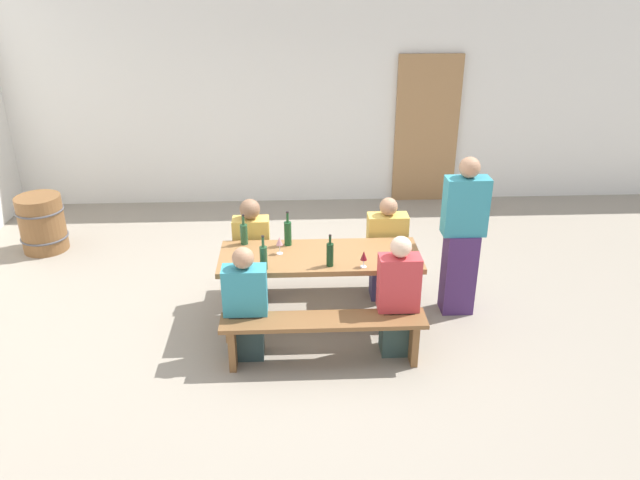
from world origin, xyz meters
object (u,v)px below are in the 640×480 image
wooden_door (426,130)px  seated_guest_near_0 (246,307)px  seated_guest_far_0 (252,253)px  wine_barrel (42,223)px  wine_glass_1 (364,256)px  standing_host (462,240)px  wine_bottle_3 (264,257)px  bench_near (324,329)px  wine_glass_0 (279,242)px  bench_far (317,261)px  wine_bottle_2 (244,234)px  wine_bottle_1 (288,233)px  wine_bottle_0 (330,254)px  seated_guest_far_1 (386,252)px  tasting_table (320,263)px  seated_guest_near_1 (398,299)px

wooden_door → seated_guest_near_0: (-2.35, -3.86, -0.55)m
seated_guest_far_0 → wine_barrel: (-2.62, 1.35, -0.19)m
wine_glass_1 → standing_host: standing_host is taller
wine_bottle_3 → wine_glass_1: wine_bottle_3 is taller
wooden_door → wine_bottle_3: (-2.19, -3.63, -0.18)m
bench_near → wine_glass_0: size_ratio=10.44×
bench_far → wine_bottle_2: wine_bottle_2 is taller
wine_glass_1 → seated_guest_far_0: size_ratio=0.14×
standing_host → wine_bottle_1: bearing=-1.4°
bench_far → wine_barrel: size_ratio=2.58×
bench_far → seated_guest_near_0: seated_guest_near_0 is taller
bench_near → wine_glass_0: bearing=118.7°
wine_bottle_1 → wine_bottle_3: 0.54m
wine_bottle_0 → seated_guest_far_0: seated_guest_far_0 is taller
wine_barrel → seated_guest_far_1: bearing=-18.6°
wine_bottle_1 → wine_barrel: 3.45m
wine_bottle_0 → bench_near: bearing=-100.6°
wine_bottle_0 → wine_barrel: size_ratio=0.44×
tasting_table → seated_guest_near_0: 0.86m
bench_near → standing_host: bearing=31.1°
wine_bottle_0 → wine_glass_1: 0.30m
wine_bottle_2 → wine_glass_1: wine_bottle_2 is taller
bench_far → standing_host: 1.53m
wine_glass_1 → seated_guest_near_1: seated_guest_near_1 is taller
wine_bottle_3 → tasting_table: bearing=27.7°
wine_bottle_1 → wine_glass_1: wine_bottle_1 is taller
seated_guest_near_0 → standing_host: (2.07, 0.69, 0.28)m
bench_far → seated_guest_far_0: 0.71m
wine_bottle_1 → seated_guest_near_0: size_ratio=0.32×
bench_near → seated_guest_far_0: 1.35m
seated_guest_near_1 → seated_guest_far_1: seated_guest_near_1 is taller
tasting_table → wine_bottle_2: bearing=159.3°
seated_guest_near_0 → seated_guest_far_1: 1.71m
wine_bottle_0 → wine_bottle_3: (-0.59, -0.04, 0.00)m
bench_near → wine_glass_1: 0.74m
seated_guest_far_1 → wooden_door: bearing=161.3°
seated_guest_near_0 → standing_host: standing_host is taller
wine_bottle_2 → wine_glass_1: (1.10, -0.55, -0.00)m
bench_near → seated_guest_far_0: size_ratio=1.59×
wine_bottle_2 → wine_glass_1: 1.23m
bench_near → wine_bottle_3: size_ratio=5.49×
wine_glass_0 → wine_barrel: size_ratio=0.25×
wine_glass_0 → wine_bottle_0: bearing=-30.5°
seated_guest_far_1 → wine_barrel: 4.23m
bench_far → seated_guest_near_1: seated_guest_near_1 is taller
wine_bottle_1 → standing_host: 1.70m
wine_bottle_2 → seated_guest_near_0: seated_guest_near_0 is taller
wine_bottle_0 → seated_guest_far_0: 1.10m
wine_bottle_1 → seated_guest_near_0: wine_bottle_1 is taller
seated_guest_far_0 → wine_bottle_3: bearing=11.5°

